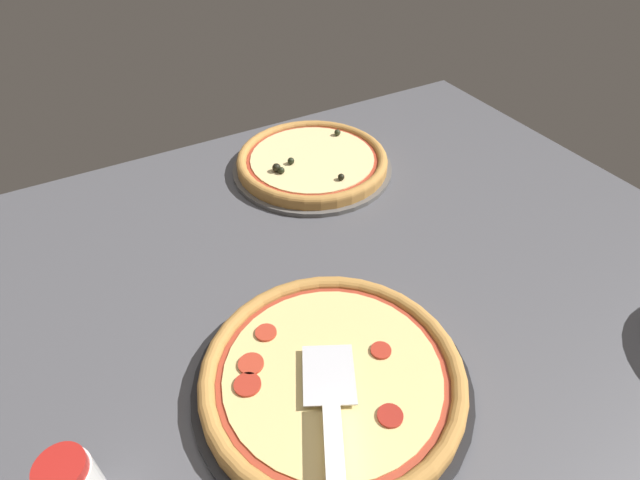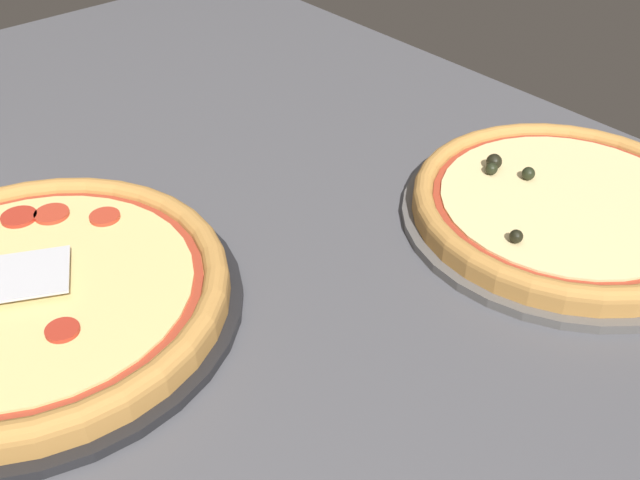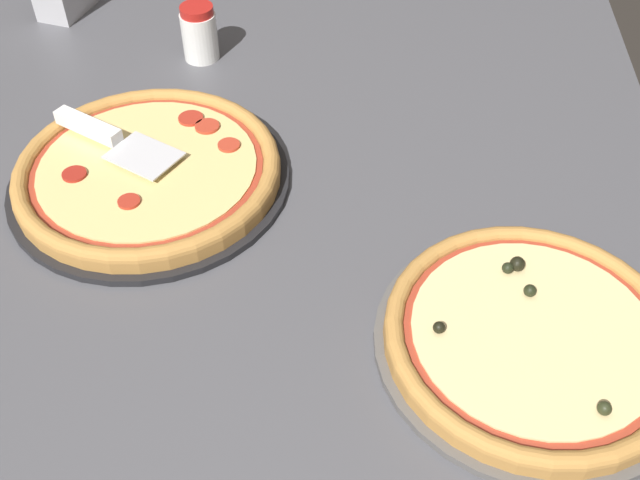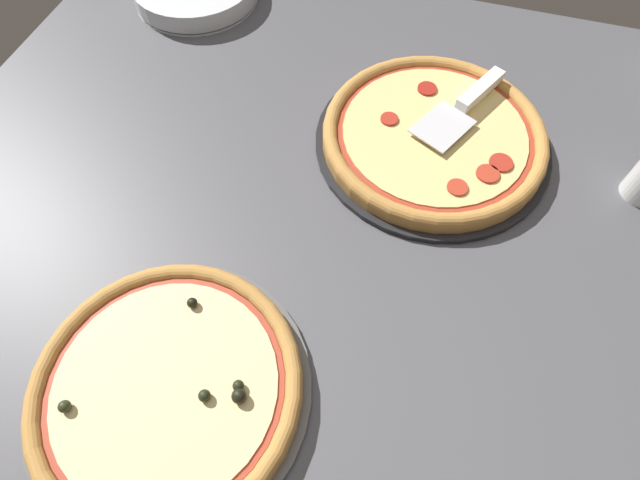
# 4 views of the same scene
# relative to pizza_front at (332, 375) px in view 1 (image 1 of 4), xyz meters

# --- Properties ---
(ground_plane) EXTENTS (1.52, 1.15, 0.04)m
(ground_plane) POSITION_rel_pizza_front_xyz_m (0.05, 0.16, -0.04)
(ground_plane) COLOR #4C4C51
(pizza_pan_front) EXTENTS (0.39, 0.39, 0.01)m
(pizza_pan_front) POSITION_rel_pizza_front_xyz_m (0.00, -0.00, -0.02)
(pizza_pan_front) COLOR black
(pizza_pan_front) RESTS_ON ground_plane
(pizza_front) EXTENTS (0.37, 0.37, 0.03)m
(pizza_front) POSITION_rel_pizza_front_xyz_m (0.00, 0.00, 0.00)
(pizza_front) COLOR #B77F3D
(pizza_front) RESTS_ON pizza_pan_front
(pizza_pan_back) EXTENTS (0.35, 0.35, 0.01)m
(pizza_pan_back) POSITION_rel_pizza_front_xyz_m (0.24, 0.50, -0.02)
(pizza_pan_back) COLOR #565451
(pizza_pan_back) RESTS_ON ground_plane
(pizza_back) EXTENTS (0.33, 0.33, 0.04)m
(pizza_back) POSITION_rel_pizza_front_xyz_m (0.24, 0.50, -0.00)
(pizza_back) COLOR #B77F3D
(pizza_back) RESTS_ON pizza_pan_back
(serving_spatula) EXTENTS (0.13, 0.20, 0.02)m
(serving_spatula) POSITION_rel_pizza_front_xyz_m (-0.04, -0.08, 0.02)
(serving_spatula) COLOR silver
(serving_spatula) RESTS_ON pizza_front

